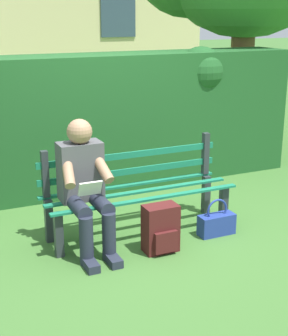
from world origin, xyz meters
TOP-DOWN VIEW (x-y plane):
  - ground at (0.00, 0.00)m, footprint 60.00×60.00m
  - park_bench at (0.00, -0.07)m, footprint 1.82×0.49m
  - person_seated at (0.56, 0.10)m, footprint 0.44×0.73m
  - hedge_backdrop at (0.30, -1.45)m, footprint 5.84×0.72m
  - backpack at (-0.01, 0.43)m, footprint 0.30×0.25m
  - handbag at (-0.64, 0.34)m, footprint 0.35×0.14m

SIDE VIEW (x-z plane):
  - ground at x=0.00m, z-range 0.00..0.00m
  - handbag at x=-0.64m, z-range -0.07..0.29m
  - backpack at x=-0.01m, z-range 0.00..0.42m
  - park_bench at x=0.00m, z-range -0.01..0.84m
  - person_seated at x=0.56m, z-range 0.03..1.18m
  - hedge_backdrop at x=0.30m, z-range 0.00..1.62m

